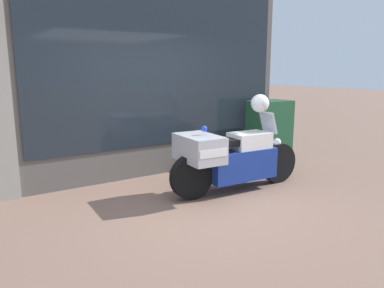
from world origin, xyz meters
The scene contains 6 objects.
ground_plane centered at (0.00, 0.00, 0.00)m, with size 60.00×60.00×0.00m, color #7A5B4C.
shop_building centered at (-0.41, 2.00, 2.09)m, with size 5.91×0.55×4.16m.
window_display centered at (0.38, 2.03, 0.45)m, with size 4.55×0.30×1.85m.
paramedic_motorcycle centered at (0.70, 0.34, 0.55)m, with size 2.32×0.81×1.20m.
utility_cabinet centered at (2.51, 1.32, 0.63)m, with size 0.82×0.53×1.25m, color #1E4C2D.
white_helmet centered at (1.27, 0.30, 1.34)m, with size 0.28×0.28×0.28m, color white.
Camera 1 is at (-2.83, -3.98, 1.88)m, focal length 35.00 mm.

